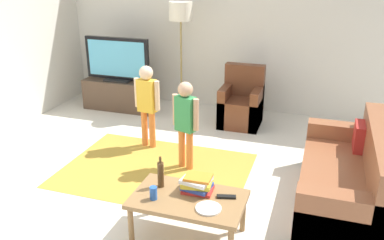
% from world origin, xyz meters
% --- Properties ---
extents(ground, '(7.80, 7.80, 0.00)m').
position_xyz_m(ground, '(0.00, 0.00, 0.00)').
color(ground, beige).
extents(wall_back, '(6.00, 0.12, 2.70)m').
position_xyz_m(wall_back, '(0.00, 3.00, 1.35)').
color(wall_back, silver).
rests_on(wall_back, ground).
extents(area_rug, '(2.20, 1.60, 0.01)m').
position_xyz_m(area_rug, '(-0.42, 0.46, 0.00)').
color(area_rug, '#B28C33').
rests_on(area_rug, ground).
extents(tv_stand, '(1.20, 0.44, 0.50)m').
position_xyz_m(tv_stand, '(-1.83, 2.30, 0.24)').
color(tv_stand, '#4C3828').
rests_on(tv_stand, ground).
extents(tv, '(1.10, 0.28, 0.71)m').
position_xyz_m(tv, '(-1.83, 2.28, 0.85)').
color(tv, black).
rests_on(tv, tv_stand).
extents(couch, '(0.80, 1.80, 0.86)m').
position_xyz_m(couch, '(1.76, 0.35, 0.29)').
color(couch, brown).
rests_on(couch, ground).
extents(armchair, '(0.60, 0.60, 0.90)m').
position_xyz_m(armchair, '(0.25, 2.26, 0.30)').
color(armchair, brown).
rests_on(armchair, ground).
extents(floor_lamp, '(0.36, 0.36, 1.78)m').
position_xyz_m(floor_lamp, '(-0.79, 2.45, 1.54)').
color(floor_lamp, '#262626').
rests_on(floor_lamp, ground).
extents(child_near_tv, '(0.37, 0.18, 1.12)m').
position_xyz_m(child_near_tv, '(-0.77, 1.06, 0.67)').
color(child_near_tv, orange).
rests_on(child_near_tv, ground).
extents(child_center, '(0.35, 0.19, 1.09)m').
position_xyz_m(child_center, '(-0.09, 0.64, 0.65)').
color(child_center, orange).
rests_on(child_center, ground).
extents(coffee_table, '(1.00, 0.60, 0.42)m').
position_xyz_m(coffee_table, '(0.37, -0.62, 0.37)').
color(coffee_table, olive).
rests_on(coffee_table, ground).
extents(book_stack, '(0.29, 0.26, 0.16)m').
position_xyz_m(book_stack, '(0.41, -0.50, 0.50)').
color(book_stack, red).
rests_on(book_stack, coffee_table).
extents(bottle, '(0.06, 0.06, 0.30)m').
position_xyz_m(bottle, '(0.07, -0.52, 0.55)').
color(bottle, '#4C3319').
rests_on(bottle, coffee_table).
extents(tv_remote, '(0.18, 0.09, 0.02)m').
position_xyz_m(tv_remote, '(0.69, -0.52, 0.43)').
color(tv_remote, black).
rests_on(tv_remote, coffee_table).
extents(soda_can, '(0.07, 0.07, 0.12)m').
position_xyz_m(soda_can, '(0.09, -0.74, 0.48)').
color(soda_can, '#2659B2').
rests_on(soda_can, coffee_table).
extents(plate, '(0.22, 0.22, 0.02)m').
position_xyz_m(plate, '(0.59, -0.74, 0.43)').
color(plate, white).
rests_on(plate, coffee_table).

